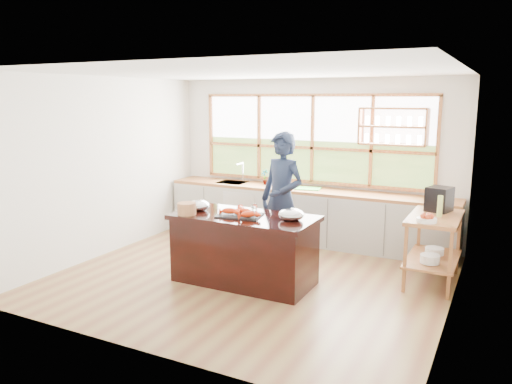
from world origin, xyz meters
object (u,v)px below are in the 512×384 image
Objects in this scene: cook at (282,200)px; wicker_basket at (187,209)px; island at (244,249)px; espresso_machine at (439,199)px.

wicker_basket is (-0.82, -1.16, 0.02)m from cook.
wicker_basket is (-0.68, -0.30, 0.52)m from island.
cook is at bearing 54.59° from wicker_basket.
espresso_machine is 1.35× the size of wicker_basket.
cook is 7.97× the size of wicker_basket.
island is 5.68× the size of espresso_machine.
espresso_machine is 3.33m from wicker_basket.
wicker_basket is at bearing -156.52° from island.
island is at bearing -131.38° from espresso_machine.
espresso_machine is at bearing 30.46° from wicker_basket.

